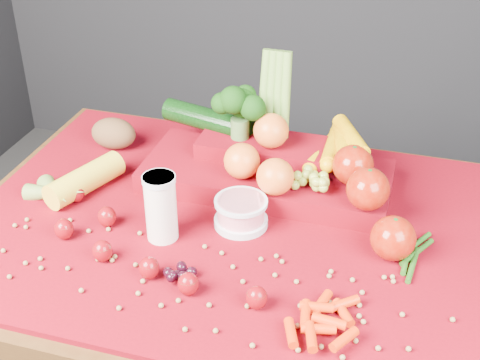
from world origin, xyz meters
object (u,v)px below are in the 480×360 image
(table, at_px, (237,265))
(milk_glass, at_px, (161,205))
(yogurt_bowl, at_px, (241,212))
(produce_mound, at_px, (281,163))

(table, bearing_deg, milk_glass, -146.10)
(milk_glass, xyz_separation_m, yogurt_bowl, (0.13, 0.08, -0.04))
(table, distance_m, milk_glass, 0.23)
(table, xyz_separation_m, milk_glass, (-0.12, -0.08, 0.18))
(milk_glass, distance_m, yogurt_bowl, 0.16)
(produce_mound, bearing_deg, milk_glass, -126.48)
(produce_mound, bearing_deg, yogurt_bowl, -104.89)
(yogurt_bowl, bearing_deg, table, 161.83)
(table, bearing_deg, yogurt_bowl, -18.17)
(yogurt_bowl, bearing_deg, produce_mound, 75.11)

